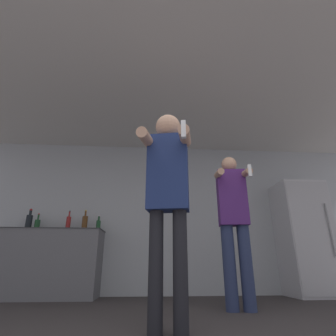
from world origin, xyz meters
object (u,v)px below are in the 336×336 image
(refrigerator, at_px, (305,237))
(bottle_dark_rum, at_px, (98,225))
(bottle_short_whiskey, at_px, (37,224))
(person_man_side, at_px, (234,219))
(bottle_tall_gin, at_px, (68,223))
(bottle_clear_vodka, at_px, (85,223))
(person_woman_foreground, at_px, (168,187))
(bottle_brown_liquor, at_px, (29,221))

(refrigerator, distance_m, bottle_dark_rum, 3.36)
(bottle_short_whiskey, height_order, person_man_side, person_man_side)
(bottle_tall_gin, height_order, person_man_side, person_man_side)
(bottle_clear_vodka, relative_size, person_woman_foreground, 0.19)
(bottle_short_whiskey, bearing_deg, person_man_side, -25.24)
(refrigerator, distance_m, bottle_clear_vodka, 3.59)
(bottle_brown_liquor, bearing_deg, bottle_clear_vodka, 0.00)
(person_woman_foreground, bearing_deg, bottle_brown_liquor, 132.58)
(bottle_dark_rum, height_order, bottle_tall_gin, bottle_tall_gin)
(bottle_brown_liquor, distance_m, person_man_side, 3.19)
(person_woman_foreground, bearing_deg, bottle_short_whiskey, 130.66)
(refrigerator, relative_size, person_man_side, 1.01)
(bottle_dark_rum, bearing_deg, refrigerator, -1.97)
(bottle_clear_vodka, xyz_separation_m, bottle_dark_rum, (0.22, 0.00, -0.03))
(refrigerator, xyz_separation_m, bottle_dark_rum, (-3.36, 0.12, 0.18))
(bottle_short_whiskey, relative_size, person_woman_foreground, 0.15)
(bottle_brown_liquor, bearing_deg, person_woman_foreground, -47.42)
(refrigerator, xyz_separation_m, bottle_short_whiskey, (-4.31, 0.12, 0.18))
(bottle_brown_liquor, relative_size, person_man_side, 0.19)
(refrigerator, height_order, bottle_tall_gin, refrigerator)
(bottle_clear_vodka, height_order, bottle_dark_rum, bottle_clear_vodka)
(bottle_brown_liquor, bearing_deg, refrigerator, -1.48)
(bottle_clear_vodka, relative_size, bottle_dark_rum, 1.32)
(bottle_dark_rum, relative_size, person_woman_foreground, 0.14)
(bottle_tall_gin, xyz_separation_m, bottle_brown_liquor, (-0.61, -0.00, 0.02))
(refrigerator, relative_size, bottle_short_whiskey, 6.69)
(bottle_dark_rum, bearing_deg, bottle_tall_gin, 180.00)
(bottle_clear_vodka, height_order, bottle_tall_gin, bottle_clear_vodka)
(bottle_tall_gin, distance_m, person_man_side, 2.64)
(bottle_short_whiskey, bearing_deg, bottle_tall_gin, 0.00)
(bottle_brown_liquor, bearing_deg, bottle_short_whiskey, 0.00)
(bottle_clear_vodka, distance_m, bottle_brown_liquor, 0.87)
(bottle_short_whiskey, bearing_deg, bottle_brown_liquor, -180.00)
(bottle_dark_rum, xyz_separation_m, bottle_tall_gin, (-0.48, 0.00, 0.02))
(bottle_dark_rum, relative_size, person_man_side, 0.14)
(person_woman_foreground, bearing_deg, bottle_tall_gin, 122.80)
(bottle_dark_rum, relative_size, bottle_tall_gin, 0.79)
(bottle_brown_liquor, distance_m, bottle_short_whiskey, 0.14)
(bottle_short_whiskey, xyz_separation_m, person_woman_foreground, (1.92, -2.24, 0.01))
(refrigerator, distance_m, person_man_side, 1.95)
(bottle_clear_vodka, height_order, person_woman_foreground, person_woman_foreground)
(refrigerator, xyz_separation_m, bottle_clear_vodka, (-3.58, 0.12, 0.21))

